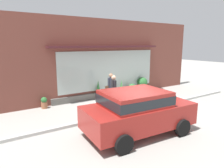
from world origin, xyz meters
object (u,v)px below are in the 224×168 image
at_px(potted_plant_corner_tall, 44,103).
at_px(parked_car_red, 137,110).
at_px(potted_plant_window_center, 132,89).
at_px(pedestrian_with_handbag, 111,86).
at_px(potted_plant_low_front, 121,88).
at_px(potted_plant_trailing_edge, 98,90).
at_px(pedestrian_passerby, 114,90).
at_px(potted_plant_by_entrance, 142,84).
at_px(fire_hydrant, 125,97).

bearing_deg(potted_plant_corner_tall, parked_car_red, -67.00).
xyz_separation_m(parked_car_red, potted_plant_window_center, (3.49, 4.68, -0.54)).
height_order(pedestrian_with_handbag, parked_car_red, pedestrian_with_handbag).
xyz_separation_m(potted_plant_corner_tall, potted_plant_low_front, (4.75, -0.16, 0.22)).
relative_size(potted_plant_corner_tall, potted_plant_window_center, 0.81).
distance_m(pedestrian_with_handbag, potted_plant_trailing_edge, 1.23).
relative_size(potted_plant_corner_tall, potted_plant_low_front, 0.56).
bearing_deg(pedestrian_passerby, potted_plant_by_entrance, -45.66).
bearing_deg(parked_car_red, potted_plant_low_front, 64.08).
bearing_deg(fire_hydrant, potted_plant_trailing_edge, 109.90).
bearing_deg(parked_car_red, fire_hydrant, 64.26).
relative_size(pedestrian_passerby, parked_car_red, 0.42).
relative_size(potted_plant_corner_tall, potted_plant_by_entrance, 0.57).
height_order(potted_plant_trailing_edge, potted_plant_corner_tall, potted_plant_trailing_edge).
relative_size(potted_plant_trailing_edge, potted_plant_window_center, 1.53).
xyz_separation_m(pedestrian_passerby, potted_plant_corner_tall, (-2.89, 2.10, -0.74)).
height_order(potted_plant_corner_tall, potted_plant_window_center, potted_plant_window_center).
bearing_deg(potted_plant_window_center, pedestrian_with_handbag, -159.14).
distance_m(fire_hydrant, potted_plant_trailing_edge, 1.91).
bearing_deg(fire_hydrant, pedestrian_with_handbag, 126.43).
distance_m(pedestrian_passerby, potted_plant_corner_tall, 3.65).
bearing_deg(potted_plant_low_front, parked_car_red, -119.47).
distance_m(pedestrian_with_handbag, potted_plant_low_front, 1.69).
bearing_deg(potted_plant_by_entrance, fire_hydrant, -148.20).
height_order(pedestrian_passerby, parked_car_red, pedestrian_passerby).
height_order(fire_hydrant, potted_plant_corner_tall, fire_hydrant).
bearing_deg(potted_plant_window_center, potted_plant_corner_tall, 177.78).
distance_m(potted_plant_low_front, potted_plant_by_entrance, 1.88).
bearing_deg(parked_car_red, potted_plant_corner_tall, 116.54).
distance_m(fire_hydrant, potted_plant_window_center, 2.25).
distance_m(parked_car_red, potted_plant_low_front, 5.45).
distance_m(potted_plant_trailing_edge, potted_plant_corner_tall, 3.23).
height_order(potted_plant_corner_tall, potted_plant_low_front, potted_plant_low_front).
height_order(fire_hydrant, potted_plant_window_center, fire_hydrant).
bearing_deg(parked_car_red, potted_plant_window_center, 56.84).
relative_size(fire_hydrant, pedestrian_with_handbag, 0.49).
height_order(pedestrian_with_handbag, potted_plant_trailing_edge, pedestrian_with_handbag).
relative_size(fire_hydrant, pedestrian_passerby, 0.47).
bearing_deg(pedestrian_passerby, potted_plant_window_center, -39.97).
bearing_deg(pedestrian_passerby, pedestrian_with_handbag, -10.55).
distance_m(potted_plant_trailing_edge, potted_plant_by_entrance, 3.41).
relative_size(fire_hydrant, parked_car_red, 0.20).
distance_m(parked_car_red, potted_plant_window_center, 5.86).
relative_size(potted_plant_low_front, potted_plant_window_center, 1.44).
distance_m(fire_hydrant, potted_plant_corner_tall, 4.23).
xyz_separation_m(potted_plant_trailing_edge, potted_plant_corner_tall, (-3.22, -0.09, -0.24)).
relative_size(pedestrian_passerby, potted_plant_by_entrance, 1.70).
xyz_separation_m(parked_car_red, potted_plant_by_entrance, (4.55, 4.91, -0.35)).
height_order(fire_hydrant, pedestrian_passerby, pedestrian_passerby).
relative_size(pedestrian_with_handbag, pedestrian_passerby, 0.96).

